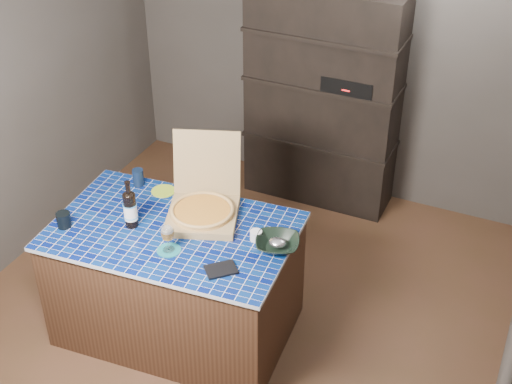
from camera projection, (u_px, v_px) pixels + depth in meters
The scene contains 14 objects.
room at pixel (237, 148), 4.29m from camera, with size 3.50×3.50×3.50m.
shelving_unit at pixel (323, 98), 5.64m from camera, with size 1.20×0.41×1.80m.
kitchen_island at pixel (177, 280), 4.56m from camera, with size 1.55×1.05×0.81m.
pizza_box at pixel (203, 208), 4.41m from camera, with size 0.58×0.63×0.47m.
mead_bottle at pixel (130, 209), 4.30m from camera, with size 0.09×0.09×0.32m.
teal_trivet at pixel (169, 250), 4.16m from camera, with size 0.14×0.14×0.01m, color #156871.
wine_glass at pixel (168, 233), 4.09m from camera, with size 0.08×0.08×0.18m.
tumbler at pixel (64, 220), 4.34m from camera, with size 0.09×0.09×0.10m, color black.
dvd_case at pixel (221, 270), 4.01m from camera, with size 0.12×0.17×0.01m, color black.
bowl at pixel (277, 244), 4.17m from camera, with size 0.26×0.26×0.06m, color black.
foil_contents at pixel (277, 243), 4.16m from camera, with size 0.11×0.09×0.05m, color #ACABB7.
white_jar at pixel (256, 235), 4.23m from camera, with size 0.07×0.07×0.06m, color silver.
navy_cup at pixel (138, 177), 4.72m from camera, with size 0.07×0.07×0.12m, color black.
green_trivet at pixel (163, 191), 4.69m from camera, with size 0.16×0.16×0.01m, color #9DC129.
Camera 1 is at (1.67, -3.33, 3.39)m, focal length 50.00 mm.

